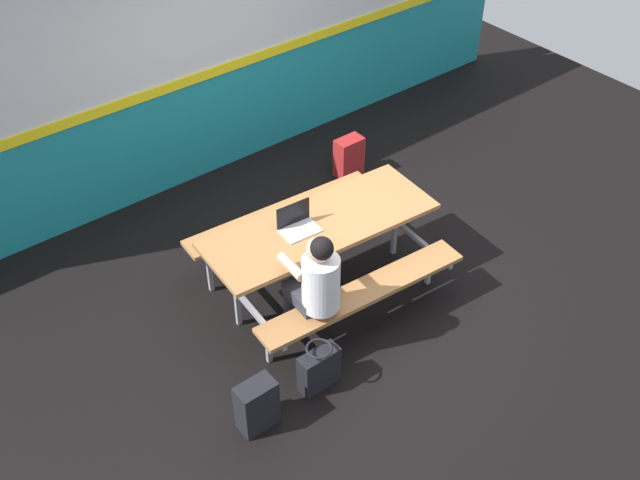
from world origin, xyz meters
TOP-DOWN VIEW (x-y plane):
  - ground_plane at (0.00, 0.00)m, footprint 10.00×10.00m
  - accent_backdrop at (0.00, 2.23)m, footprint 8.00×0.14m
  - picnic_table_main at (-0.43, 0.00)m, footprint 2.09×1.70m
  - student_nearer at (-0.89, -0.52)m, footprint 0.38×0.53m
  - laptop_silver at (-0.63, 0.05)m, footprint 0.34×0.24m
  - backpack_dark at (-1.74, -0.89)m, footprint 0.30×0.22m
  - tote_bag_bright at (-1.14, -0.88)m, footprint 0.34×0.21m
  - satchel_spare at (0.91, 1.21)m, footprint 0.30×0.22m

SIDE VIEW (x-z plane):
  - ground_plane at x=0.00m, z-range -0.02..0.00m
  - tote_bag_bright at x=-1.14m, z-range -0.02..0.41m
  - backpack_dark at x=-1.74m, z-range 0.00..0.44m
  - satchel_spare at x=0.91m, z-range 0.00..0.44m
  - picnic_table_main at x=-0.43m, z-range 0.21..0.95m
  - student_nearer at x=-0.89m, z-range 0.10..1.31m
  - laptop_silver at x=-0.63m, z-range 0.67..0.90m
  - accent_backdrop at x=0.00m, z-range -0.05..2.55m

